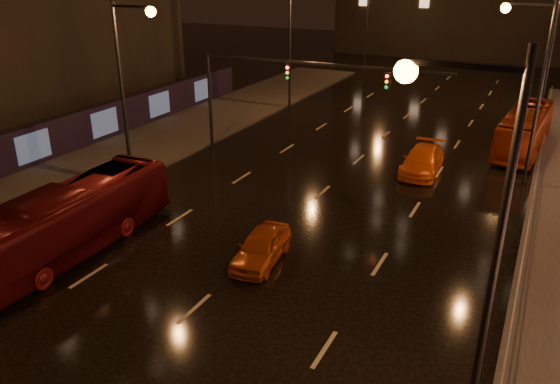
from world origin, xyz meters
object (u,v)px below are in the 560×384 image
at_px(bus_red, 71,220).
at_px(taxi_far, 423,160).
at_px(taxi_near, 261,247).
at_px(bus_curb, 524,130).

height_order(bus_red, taxi_far, bus_red).
bearing_deg(taxi_near, taxi_far, 68.57).
relative_size(bus_curb, taxi_near, 2.51).
bearing_deg(bus_red, bus_curb, 53.87).
xyz_separation_m(bus_red, bus_curb, (16.00, 23.37, -0.09)).
relative_size(bus_curb, taxi_far, 1.97).
bearing_deg(taxi_far, bus_red, -126.75).
relative_size(taxi_near, taxi_far, 0.79).
distance_m(bus_red, taxi_near, 8.08).
xyz_separation_m(bus_curb, taxi_far, (-4.95, -7.11, -0.65)).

